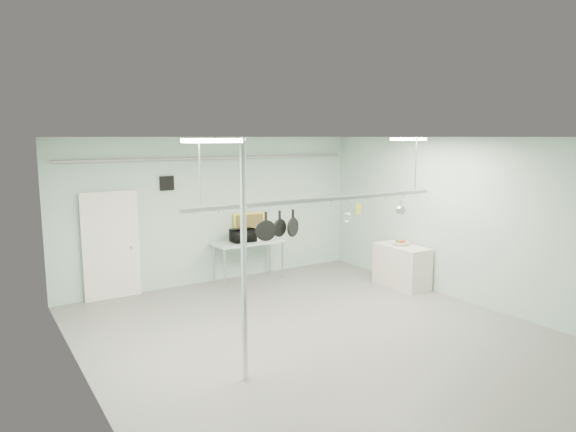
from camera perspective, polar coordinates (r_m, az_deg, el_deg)
floor at (r=8.50m, az=3.76°, el=-13.36°), size 8.00×8.00×0.00m
ceiling at (r=7.88m, az=4.00°, el=8.68°), size 7.00×8.00×0.02m
back_wall at (r=11.45m, az=-8.03°, el=0.66°), size 7.00×0.02×3.20m
right_wall at (r=10.46m, az=19.47°, el=-0.53°), size 0.02×8.00×3.20m
door at (r=10.77m, az=-19.08°, el=-3.23°), size 1.10×0.10×2.20m
wall_vent at (r=10.95m, az=-13.31°, el=3.57°), size 0.30×0.04×0.30m
conduit_pipe at (r=11.26m, az=-7.97°, el=6.41°), size 6.60×0.07×0.07m
chrome_pole at (r=6.66m, az=-4.92°, el=-5.17°), size 0.08×0.08×3.20m
prep_table at (r=11.50m, az=-4.42°, el=-3.13°), size 1.60×0.70×0.91m
side_cabinet at (r=11.34m, az=12.52°, el=-5.46°), size 0.60×1.20×0.90m
pot_rack at (r=8.29m, az=3.81°, el=2.03°), size 4.80×0.06×1.00m
light_panel_left at (r=6.07m, az=-8.46°, el=8.29°), size 0.65×0.30×0.05m
light_panel_right at (r=9.91m, az=13.24°, el=8.32°), size 0.65×0.30×0.05m
microwave at (r=11.38m, az=-5.01°, el=-2.15°), size 0.53×0.36×0.29m
coffee_canister at (r=11.48m, az=-3.41°, el=-2.23°), size 0.16×0.16×0.21m
painting_large at (r=11.78m, az=-4.30°, el=-1.04°), size 0.79×0.19×0.58m
painting_small at (r=11.95m, az=-3.00°, el=-1.69°), size 0.30×0.10×0.25m
fruit_bowl at (r=11.27m, az=12.42°, el=-2.99°), size 0.39×0.39×0.08m
skillet_left at (r=7.77m, az=-2.48°, el=-1.08°), size 0.32×0.16×0.43m
skillet_mid at (r=7.90m, az=-0.94°, el=-0.82°), size 0.29×0.13×0.40m
skillet_right at (r=8.03m, az=0.55°, el=-0.77°), size 0.30×0.19×0.43m
whisk at (r=8.66m, az=6.60°, el=0.15°), size 0.20×0.20×0.35m
grater at (r=8.80m, az=7.84°, el=0.76°), size 0.08×0.03×0.20m
saucepan at (r=9.47m, az=12.42°, el=0.97°), size 0.17×0.14×0.28m
fruit_cluster at (r=11.27m, az=12.43°, el=-2.79°), size 0.24×0.24×0.09m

